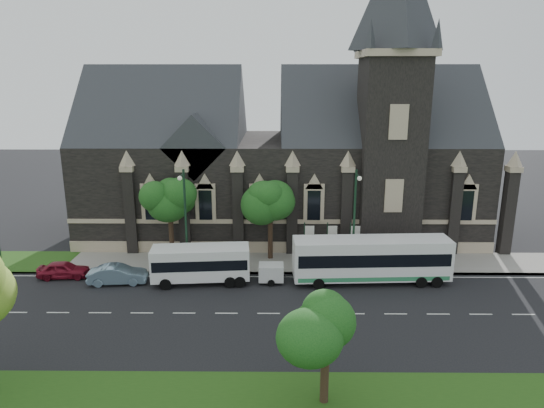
{
  "coord_description": "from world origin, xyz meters",
  "views": [
    {
      "loc": [
        3.5,
        -30.95,
        16.18
      ],
      "look_at": [
        3.19,
        6.0,
        6.45
      ],
      "focal_mm": 31.76,
      "sensor_mm": 36.0,
      "label": 1
    }
  ],
  "objects_px": {
    "tree_walk_left": "(172,198)",
    "street_lamp_mid": "(185,216)",
    "banner_flag_right": "(353,240)",
    "tree_walk_right": "(273,197)",
    "tour_coach": "(371,259)",
    "shuttle_bus": "(201,262)",
    "banner_flag_left": "(308,240)",
    "tree_park_east": "(330,318)",
    "street_lamp_near": "(355,217)",
    "car_far_red": "(64,270)",
    "sedan": "(118,274)",
    "box_trailer": "(271,272)",
    "banner_flag_center": "(330,240)"
  },
  "relations": [
    {
      "from": "box_trailer",
      "to": "banner_flag_right",
      "type": "bearing_deg",
      "value": 26.81
    },
    {
      "from": "tree_walk_left",
      "to": "tour_coach",
      "type": "height_order",
      "value": "tree_walk_left"
    },
    {
      "from": "tree_walk_left",
      "to": "box_trailer",
      "type": "distance_m",
      "value": 11.49
    },
    {
      "from": "tree_walk_left",
      "to": "box_trailer",
      "type": "relative_size",
      "value": 2.64
    },
    {
      "from": "street_lamp_mid",
      "to": "banner_flag_center",
      "type": "xyz_separation_m",
      "value": [
        12.29,
        1.91,
        -2.73
      ]
    },
    {
      "from": "tree_walk_right",
      "to": "shuttle_bus",
      "type": "xyz_separation_m",
      "value": [
        -5.76,
        -5.37,
        -4.08
      ]
    },
    {
      "from": "tree_walk_right",
      "to": "tree_walk_left",
      "type": "height_order",
      "value": "tree_walk_right"
    },
    {
      "from": "tree_walk_left",
      "to": "street_lamp_mid",
      "type": "distance_m",
      "value": 4.08
    },
    {
      "from": "shuttle_bus",
      "to": "sedan",
      "type": "height_order",
      "value": "shuttle_bus"
    },
    {
      "from": "tree_park_east",
      "to": "street_lamp_mid",
      "type": "bearing_deg",
      "value": 121.79
    },
    {
      "from": "street_lamp_near",
      "to": "street_lamp_mid",
      "type": "height_order",
      "value": "same"
    },
    {
      "from": "street_lamp_mid",
      "to": "car_far_red",
      "type": "xyz_separation_m",
      "value": [
        -10.18,
        -0.89,
        -4.41
      ]
    },
    {
      "from": "tree_park_east",
      "to": "tour_coach",
      "type": "bearing_deg",
      "value": 71.23
    },
    {
      "from": "shuttle_bus",
      "to": "box_trailer",
      "type": "relative_size",
      "value": 2.76
    },
    {
      "from": "tree_park_east",
      "to": "tree_walk_right",
      "type": "distance_m",
      "value": 20.29
    },
    {
      "from": "tree_park_east",
      "to": "banner_flag_center",
      "type": "distance_m",
      "value": 18.58
    },
    {
      "from": "tree_walk_right",
      "to": "tour_coach",
      "type": "bearing_deg",
      "value": -32.55
    },
    {
      "from": "banner_flag_right",
      "to": "box_trailer",
      "type": "xyz_separation_m",
      "value": [
        -7.15,
        -3.65,
        -1.5
      ]
    },
    {
      "from": "banner_flag_center",
      "to": "sedan",
      "type": "distance_m",
      "value": 18.09
    },
    {
      "from": "sedan",
      "to": "shuttle_bus",
      "type": "bearing_deg",
      "value": -93.19
    },
    {
      "from": "tree_walk_right",
      "to": "street_lamp_near",
      "type": "relative_size",
      "value": 0.87
    },
    {
      "from": "street_lamp_near",
      "to": "banner_flag_left",
      "type": "relative_size",
      "value": 2.25
    },
    {
      "from": "tree_walk_left",
      "to": "sedan",
      "type": "xyz_separation_m",
      "value": [
        -3.5,
        -5.62,
        -4.97
      ]
    },
    {
      "from": "tree_park_east",
      "to": "car_far_red",
      "type": "bearing_deg",
      "value": 142.67
    },
    {
      "from": "car_far_red",
      "to": "tree_walk_left",
      "type": "bearing_deg",
      "value": -66.09
    },
    {
      "from": "tree_park_east",
      "to": "shuttle_bus",
      "type": "height_order",
      "value": "tree_park_east"
    },
    {
      "from": "banner_flag_center",
      "to": "banner_flag_left",
      "type": "bearing_deg",
      "value": 180.0
    },
    {
      "from": "box_trailer",
      "to": "tree_walk_right",
      "type": "bearing_deg",
      "value": 88.97
    },
    {
      "from": "tree_walk_left",
      "to": "banner_flag_right",
      "type": "relative_size",
      "value": 1.91
    },
    {
      "from": "car_far_red",
      "to": "shuttle_bus",
      "type": "bearing_deg",
      "value": -98.55
    },
    {
      "from": "street_lamp_mid",
      "to": "shuttle_bus",
      "type": "xyz_separation_m",
      "value": [
        1.45,
        -1.75,
        -3.38
      ]
    },
    {
      "from": "tree_walk_right",
      "to": "shuttle_bus",
      "type": "relative_size",
      "value": 0.98
    },
    {
      "from": "banner_flag_right",
      "to": "tree_walk_right",
      "type": "bearing_deg",
      "value": 166.4
    },
    {
      "from": "banner_flag_center",
      "to": "tour_coach",
      "type": "relative_size",
      "value": 0.31
    },
    {
      "from": "tree_walk_left",
      "to": "shuttle_bus",
      "type": "distance_m",
      "value": 7.44
    },
    {
      "from": "box_trailer",
      "to": "sedan",
      "type": "height_order",
      "value": "box_trailer"
    },
    {
      "from": "tree_walk_right",
      "to": "banner_flag_center",
      "type": "distance_m",
      "value": 6.36
    },
    {
      "from": "tree_walk_left",
      "to": "banner_flag_right",
      "type": "height_order",
      "value": "tree_walk_left"
    },
    {
      "from": "banner_flag_left",
      "to": "shuttle_bus",
      "type": "height_order",
      "value": "banner_flag_left"
    },
    {
      "from": "banner_flag_left",
      "to": "sedan",
      "type": "bearing_deg",
      "value": -165.88
    },
    {
      "from": "banner_flag_center",
      "to": "sedan",
      "type": "relative_size",
      "value": 0.86
    },
    {
      "from": "tour_coach",
      "to": "shuttle_bus",
      "type": "relative_size",
      "value": 1.59
    },
    {
      "from": "tour_coach",
      "to": "sedan",
      "type": "relative_size",
      "value": 2.73
    },
    {
      "from": "tree_park_east",
      "to": "shuttle_bus",
      "type": "bearing_deg",
      "value": 120.75
    },
    {
      "from": "tour_coach",
      "to": "shuttle_bus",
      "type": "distance_m",
      "value": 13.79
    },
    {
      "from": "tree_walk_left",
      "to": "car_far_red",
      "type": "bearing_deg",
      "value": -151.77
    },
    {
      "from": "car_far_red",
      "to": "tour_coach",
      "type": "bearing_deg",
      "value": -95.71
    },
    {
      "from": "street_lamp_mid",
      "to": "shuttle_bus",
      "type": "height_order",
      "value": "street_lamp_mid"
    },
    {
      "from": "banner_flag_left",
      "to": "shuttle_bus",
      "type": "relative_size",
      "value": 0.5
    },
    {
      "from": "street_lamp_near",
      "to": "banner_flag_center",
      "type": "distance_m",
      "value": 3.74
    }
  ]
}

